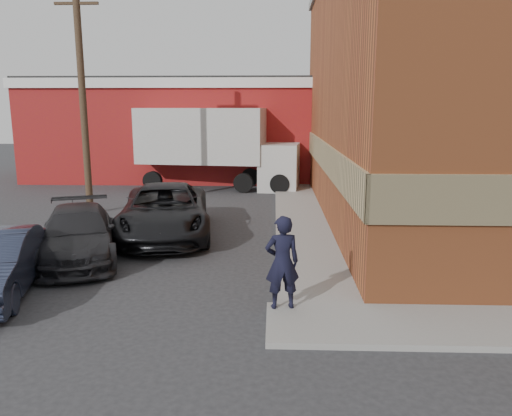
% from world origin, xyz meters
% --- Properties ---
extents(ground, '(90.00, 90.00, 0.00)m').
position_xyz_m(ground, '(0.00, 0.00, 0.00)').
color(ground, '#28282B').
rests_on(ground, ground).
extents(sidewalk_west, '(1.80, 18.00, 0.12)m').
position_xyz_m(sidewalk_west, '(0.60, 9.00, 0.06)').
color(sidewalk_west, gray).
rests_on(sidewalk_west, ground).
extents(warehouse, '(16.30, 8.30, 5.60)m').
position_xyz_m(warehouse, '(-6.00, 20.00, 2.81)').
color(warehouse, maroon).
rests_on(warehouse, ground).
extents(utility_pole, '(2.00, 0.26, 9.00)m').
position_xyz_m(utility_pole, '(-7.50, 9.00, 4.75)').
color(utility_pole, '#493624').
rests_on(utility_pole, ground).
extents(man, '(0.76, 0.57, 1.89)m').
position_xyz_m(man, '(-0.20, -0.25, 1.06)').
color(man, black).
rests_on(man, sidewalk_south).
extents(suv_a, '(3.65, 6.25, 1.63)m').
position_xyz_m(suv_a, '(-3.84, 5.71, 0.82)').
color(suv_a, black).
rests_on(suv_a, ground).
extents(suv_b, '(3.41, 5.17, 1.39)m').
position_xyz_m(suv_b, '(-5.68, 3.22, 0.70)').
color(suv_b, '#262528').
rests_on(suv_b, ground).
extents(box_truck, '(8.32, 3.31, 4.00)m').
position_xyz_m(box_truck, '(-3.22, 15.22, 2.31)').
color(box_truck, '#B9BAB6').
rests_on(box_truck, ground).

